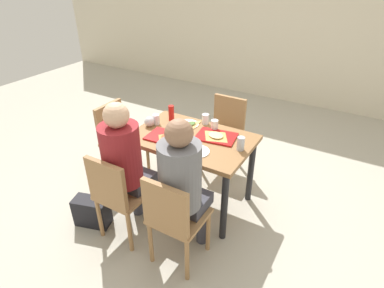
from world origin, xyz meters
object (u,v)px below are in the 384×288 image
(soda_can, at_px, (241,144))
(foil_bundle, at_px, (149,122))
(chair_far_side, at_px, (225,128))
(condiment_bottle, at_px, (171,113))
(main_table, at_px, (192,147))
(pizza_slice_a, at_px, (167,137))
(pizza_slice_b, at_px, (216,136))
(chair_near_left, at_px, (117,193))
(plastic_cup_b, at_px, (176,148))
(plastic_cup_c, at_px, (156,119))
(plastic_cup_d, at_px, (215,125))
(paper_plate_center, at_px, (188,124))
(tray_red_far, at_px, (216,137))
(person_in_red, at_px, (125,160))
(plastic_cup_a, at_px, (205,119))
(paper_plate_near_edge, at_px, (197,151))
(pizza_slice_c, at_px, (189,125))
(chair_left_end, at_px, (118,136))
(handbag, at_px, (92,212))
(person_in_brown_jacket, at_px, (183,180))
(chair_near_right, at_px, (173,217))
(tray_red_near, at_px, (167,137))

(soda_can, relative_size, foil_bundle, 1.22)
(chair_far_side, relative_size, condiment_bottle, 5.32)
(main_table, height_order, foil_bundle, foil_bundle)
(pizza_slice_a, relative_size, pizza_slice_b, 0.65)
(chair_near_left, height_order, plastic_cup_b, chair_near_left)
(plastic_cup_c, distance_m, plastic_cup_d, 0.59)
(paper_plate_center, bearing_deg, tray_red_far, -14.19)
(soda_can, relative_size, condiment_bottle, 0.76)
(person_in_red, xyz_separation_m, plastic_cup_a, (0.25, 0.92, 0.05))
(main_table, relative_size, paper_plate_center, 5.06)
(paper_plate_near_edge, relative_size, plastic_cup_a, 2.20)
(paper_plate_near_edge, distance_m, plastic_cup_c, 0.67)
(pizza_slice_c, bearing_deg, paper_plate_center, 132.51)
(paper_plate_center, bearing_deg, foil_bundle, -144.35)
(pizza_slice_a, bearing_deg, chair_near_left, -99.61)
(main_table, height_order, condiment_bottle, condiment_bottle)
(paper_plate_near_edge, relative_size, pizza_slice_c, 0.84)
(chair_left_end, bearing_deg, condiment_bottle, 19.18)
(plastic_cup_a, distance_m, plastic_cup_b, 0.62)
(tray_red_far, bearing_deg, plastic_cup_b, -111.64)
(plastic_cup_d, bearing_deg, pizza_slice_b, -58.68)
(chair_far_side, bearing_deg, paper_plate_center, -106.94)
(foil_bundle, distance_m, handbag, 1.01)
(chair_left_end, distance_m, person_in_brown_jacket, 1.39)
(chair_near_right, bearing_deg, foil_bundle, 135.78)
(chair_near_right, bearing_deg, pizza_slice_b, 95.44)
(person_in_red, xyz_separation_m, plastic_cup_c, (-0.17, 0.66, 0.05))
(chair_near_right, height_order, foil_bundle, chair_near_right)
(person_in_brown_jacket, bearing_deg, foil_bundle, 141.81)
(paper_plate_near_edge, relative_size, foil_bundle, 2.20)
(main_table, distance_m, handbag, 1.11)
(paper_plate_near_edge, bearing_deg, plastic_cup_b, -141.73)
(plastic_cup_d, xyz_separation_m, foil_bundle, (-0.58, -0.26, 0.00))
(chair_far_side, relative_size, person_in_brown_jacket, 0.67)
(tray_red_near, height_order, handbag, tray_red_near)
(plastic_cup_c, distance_m, foil_bundle, 0.08)
(paper_plate_near_edge, height_order, foil_bundle, foil_bundle)
(chair_near_left, bearing_deg, pizza_slice_a, 80.39)
(chair_near_left, xyz_separation_m, plastic_cup_a, (0.25, 1.06, 0.30))
(chair_near_left, relative_size, chair_near_right, 1.00)
(person_in_brown_jacket, bearing_deg, paper_plate_near_edge, 105.25)
(plastic_cup_a, distance_m, condiment_bottle, 0.35)
(main_table, distance_m, pizza_slice_b, 0.26)
(pizza_slice_c, relative_size, plastic_cup_a, 2.62)
(main_table, height_order, chair_near_right, chair_near_right)
(paper_plate_center, bearing_deg, chair_far_side, 73.06)
(chair_near_left, distance_m, pizza_slice_a, 0.67)
(pizza_slice_a, bearing_deg, plastic_cup_b, -38.59)
(main_table, xyz_separation_m, pizza_slice_b, (0.20, 0.10, 0.13))
(main_table, height_order, chair_far_side, chair_far_side)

